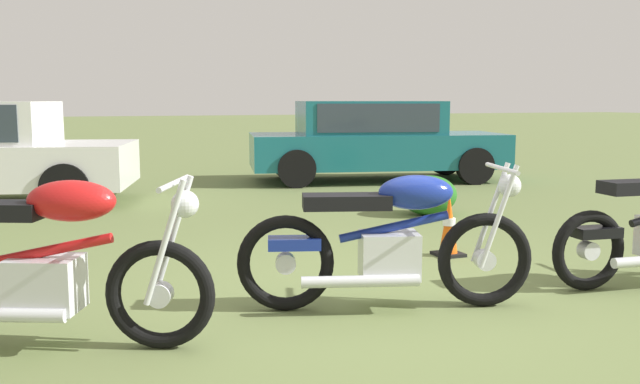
# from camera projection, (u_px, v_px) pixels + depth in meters

# --- Properties ---
(ground_plane) EXTENTS (120.00, 120.00, 0.00)m
(ground_plane) POSITION_uv_depth(u_px,v_px,m) (384.00, 301.00, 5.01)
(ground_plane) COLOR olive
(motorcycle_red) EXTENTS (1.91, 1.08, 1.02)m
(motorcycle_red) POSITION_uv_depth(u_px,v_px,m) (45.00, 265.00, 4.02)
(motorcycle_red) COLOR black
(motorcycle_red) RESTS_ON ground
(motorcycle_blue) EXTENTS (2.00, 0.91, 1.02)m
(motorcycle_blue) POSITION_uv_depth(u_px,v_px,m) (390.00, 241.00, 4.77)
(motorcycle_blue) COLOR black
(motorcycle_blue) RESTS_ON ground
(car_teal) EXTENTS (4.77, 2.69, 1.43)m
(car_teal) POSITION_uv_depth(u_px,v_px,m) (373.00, 137.00, 12.36)
(car_teal) COLOR #19606B
(car_teal) RESTS_ON ground
(traffic_cone) EXTENTS (0.25, 0.25, 0.59)m
(traffic_cone) POSITION_uv_depth(u_px,v_px,m) (449.00, 227.00, 6.43)
(traffic_cone) COLOR #EA590F
(traffic_cone) RESTS_ON ground
(shrub_low) EXTENTS (0.74, 0.63, 0.50)m
(shrub_low) POSITION_uv_depth(u_px,v_px,m) (428.00, 195.00, 8.73)
(shrub_low) COLOR #23641E
(shrub_low) RESTS_ON ground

